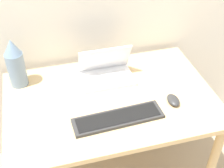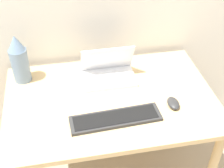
# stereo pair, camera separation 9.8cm
# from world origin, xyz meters

# --- Properties ---
(desk) EXTENTS (1.15, 0.76, 0.75)m
(desk) POSITION_xyz_m (0.00, 0.38, 0.66)
(desk) COLOR tan
(desk) RESTS_ON ground_plane
(laptop) EXTENTS (0.30, 0.20, 0.21)m
(laptop) POSITION_xyz_m (0.02, 0.56, 0.80)
(laptop) COLOR white
(laptop) RESTS_ON desk
(keyboard) EXTENTS (0.47, 0.15, 0.02)m
(keyboard) POSITION_xyz_m (-0.01, 0.20, 0.76)
(keyboard) COLOR #2D2D2D
(keyboard) RESTS_ON desk
(mouse) EXTENTS (0.06, 0.10, 0.03)m
(mouse) POSITION_xyz_m (0.32, 0.25, 0.77)
(mouse) COLOR #2D2D2D
(mouse) RESTS_ON desk
(vase) EXTENTS (0.10, 0.10, 0.29)m
(vase) POSITION_xyz_m (-0.48, 0.63, 0.90)
(vase) COLOR slate
(vase) RESTS_ON desk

